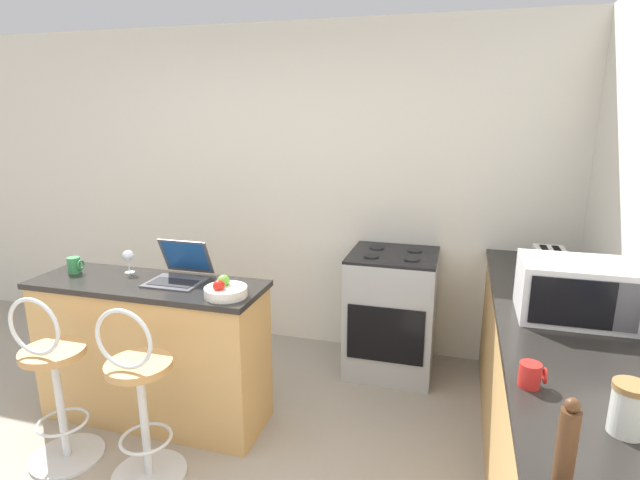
# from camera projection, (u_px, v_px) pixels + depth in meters

# --- Properties ---
(wall_back) EXTENTS (12.00, 0.06, 2.60)m
(wall_back) POSITION_uv_depth(u_px,v_px,m) (278.00, 190.00, 4.14)
(wall_back) COLOR silver
(wall_back) RESTS_ON ground_plane
(breakfast_bar) EXTENTS (1.46, 0.49, 0.92)m
(breakfast_bar) POSITION_uv_depth(u_px,v_px,m) (153.00, 351.00, 3.15)
(breakfast_bar) COLOR tan
(breakfast_bar) RESTS_ON ground_plane
(counter_right) EXTENTS (0.66, 2.78, 0.92)m
(counter_right) POSITION_uv_depth(u_px,v_px,m) (558.00, 412.00, 2.51)
(counter_right) COLOR tan
(counter_right) RESTS_ON ground_plane
(bar_stool_near) EXTENTS (0.40, 0.40, 1.01)m
(bar_stool_near) POSITION_uv_depth(u_px,v_px,m) (55.00, 385.00, 2.74)
(bar_stool_near) COLOR silver
(bar_stool_near) RESTS_ON ground_plane
(bar_stool_far) EXTENTS (0.40, 0.40, 1.01)m
(bar_stool_far) POSITION_uv_depth(u_px,v_px,m) (140.00, 400.00, 2.59)
(bar_stool_far) COLOR silver
(bar_stool_far) RESTS_ON ground_plane
(laptop) EXTENTS (0.33, 0.32, 0.24)m
(laptop) POSITION_uv_depth(u_px,v_px,m) (180.00, 271.00, 3.05)
(laptop) COLOR #47474C
(laptop) RESTS_ON breakfast_bar
(microwave) EXTENTS (0.52, 0.39, 0.29)m
(microwave) POSITION_uv_depth(u_px,v_px,m) (574.00, 290.00, 2.47)
(microwave) COLOR silver
(microwave) RESTS_ON counter_right
(toaster) EXTENTS (0.20, 0.26, 0.17)m
(toaster) POSITION_uv_depth(u_px,v_px,m) (549.00, 262.00, 3.14)
(toaster) COLOR silver
(toaster) RESTS_ON counter_right
(stove_range) EXTENTS (0.64, 0.61, 0.93)m
(stove_range) POSITION_uv_depth(u_px,v_px,m) (391.00, 313.00, 3.75)
(stove_range) COLOR #9EA3A8
(stove_range) RESTS_ON ground_plane
(wine_glass_short) EXTENTS (0.07, 0.07, 0.15)m
(wine_glass_short) POSITION_uv_depth(u_px,v_px,m) (128.00, 257.00, 3.18)
(wine_glass_short) COLOR silver
(wine_glass_short) RESTS_ON breakfast_bar
(mug_red) EXTENTS (0.10, 0.08, 0.09)m
(mug_red) POSITION_uv_depth(u_px,v_px,m) (531.00, 375.00, 1.87)
(mug_red) COLOR red
(mug_red) RESTS_ON counter_right
(pepper_mill) EXTENTS (0.05, 0.05, 0.28)m
(pepper_mill) POSITION_uv_depth(u_px,v_px,m) (567.00, 446.00, 1.34)
(pepper_mill) COLOR #4C2D19
(pepper_mill) RESTS_ON counter_right
(fruit_bowl) EXTENTS (0.24, 0.24, 0.11)m
(fruit_bowl) POSITION_uv_depth(u_px,v_px,m) (225.00, 290.00, 2.79)
(fruit_bowl) COLOR silver
(fruit_bowl) RESTS_ON breakfast_bar
(storage_jar) EXTENTS (0.12, 0.12, 0.18)m
(storage_jar) POSITION_uv_depth(u_px,v_px,m) (629.00, 408.00, 1.59)
(storage_jar) COLOR silver
(storage_jar) RESTS_ON counter_right
(mug_green) EXTENTS (0.10, 0.08, 0.10)m
(mug_green) POSITION_uv_depth(u_px,v_px,m) (75.00, 265.00, 3.20)
(mug_green) COLOR #338447
(mug_green) RESTS_ON breakfast_bar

